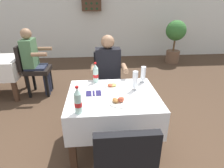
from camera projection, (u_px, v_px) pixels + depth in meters
The scene contains 17 objects.
ground_plane at pixel (122, 153), 2.27m from camera, with size 11.00×11.00×0.00m, color #473323.
back_wall at pixel (103, 8), 5.61m from camera, with size 11.00×0.12×2.98m, color silver.
main_dining_table at pixel (113, 107), 2.17m from camera, with size 1.01×0.86×0.73m.
chair_far_diner_seat at pixel (108, 80), 2.91m from camera, with size 0.44×0.50×0.97m.
chair_near_camera_side at pixel (122, 164), 1.42m from camera, with size 0.44×0.50×0.97m.
seated_diner_far at pixel (108, 73), 2.75m from camera, with size 0.50×0.46×1.26m.
plate_near_camera at pixel (119, 101), 1.91m from camera, with size 0.24×0.24×0.07m.
plate_far_diner at pixel (113, 85), 2.28m from camera, with size 0.25×0.25×0.04m.
beer_glass_left at pixel (143, 74), 2.35m from camera, with size 0.07×0.07×0.21m.
beer_glass_middle at pixel (135, 81), 2.15m from camera, with size 0.07×0.07×0.23m.
cola_bottle_primary at pixel (78, 101), 1.70m from camera, with size 0.07×0.07×0.27m.
cola_bottle_secondary at pixel (96, 74), 2.36m from camera, with size 0.07×0.07×0.26m.
napkin_cutlery_set at pixel (94, 93), 2.10m from camera, with size 0.17×0.19×0.01m.
background_chair_right at pixel (32, 67), 3.50m from camera, with size 0.50×0.44×0.97m.
background_patron at pixel (34, 59), 3.44m from camera, with size 0.46×0.50×1.26m.
potted_plant_corner at pixel (175, 37), 5.30m from camera, with size 0.56×0.56×1.21m.
wall_bottle_rack at pixel (92, 3), 5.38m from camera, with size 0.56×0.21×0.42m.
Camera 1 is at (-0.27, -1.71, 1.69)m, focal length 29.85 mm.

